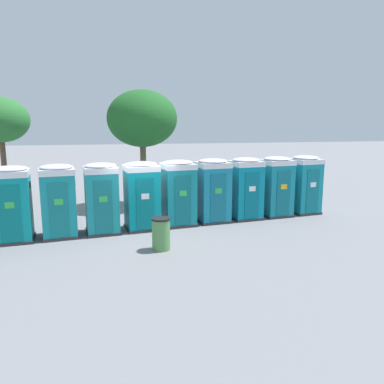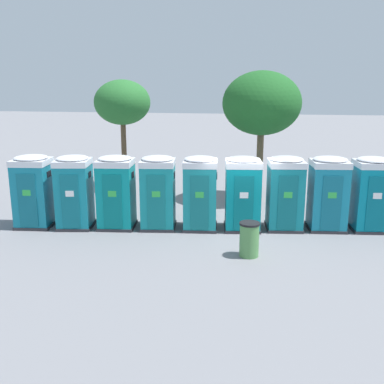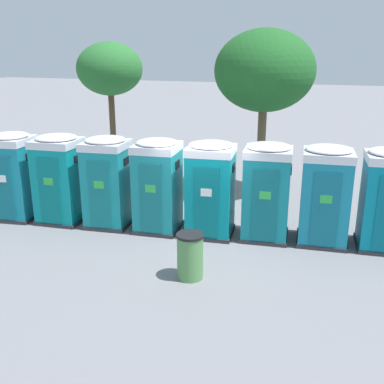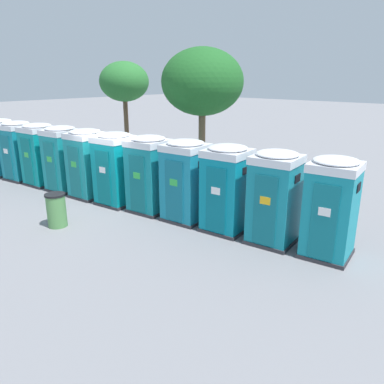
% 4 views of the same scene
% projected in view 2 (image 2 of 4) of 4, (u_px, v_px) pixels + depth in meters
% --- Properties ---
extents(ground_plane, '(120.00, 120.00, 0.00)m').
position_uv_depth(ground_plane, '(242.00, 229.00, 15.57)').
color(ground_plane, slate).
extents(portapotty_0, '(1.35, 1.33, 2.54)m').
position_uv_depth(portapotty_0, '(34.00, 191.00, 15.64)').
color(portapotty_0, '#2D2D33').
rests_on(portapotty_0, ground).
extents(portapotty_1, '(1.35, 1.37, 2.54)m').
position_uv_depth(portapotty_1, '(74.00, 192.00, 15.53)').
color(portapotty_1, '#2D2D33').
rests_on(portapotty_1, ground).
extents(portapotty_2, '(1.35, 1.32, 2.54)m').
position_uv_depth(portapotty_2, '(116.00, 192.00, 15.50)').
color(portapotty_2, '#2D2D33').
rests_on(portapotty_2, ground).
extents(portapotty_3, '(1.32, 1.34, 2.54)m').
position_uv_depth(portapotty_3, '(158.00, 192.00, 15.45)').
color(portapotty_3, '#2D2D33').
rests_on(portapotty_3, ground).
extents(portapotty_4, '(1.29, 1.32, 2.54)m').
position_uv_depth(portapotty_4, '(200.00, 193.00, 15.37)').
color(portapotty_4, '#2D2D33').
rests_on(portapotty_4, ground).
extents(portapotty_5, '(1.36, 1.34, 2.54)m').
position_uv_depth(portapotty_5, '(243.00, 193.00, 15.31)').
color(portapotty_5, '#2D2D33').
rests_on(portapotty_5, ground).
extents(portapotty_6, '(1.35, 1.34, 2.54)m').
position_uv_depth(portapotty_6, '(285.00, 193.00, 15.35)').
color(portapotty_6, '#2D2D33').
rests_on(portapotty_6, ground).
extents(portapotty_7, '(1.36, 1.33, 2.54)m').
position_uv_depth(portapotty_7, '(328.00, 193.00, 15.31)').
color(portapotty_7, '#2D2D33').
rests_on(portapotty_7, ground).
extents(portapotty_8, '(1.33, 1.33, 2.54)m').
position_uv_depth(portapotty_8, '(371.00, 194.00, 15.23)').
color(portapotty_8, '#2D2D33').
rests_on(portapotty_8, ground).
extents(street_tree_0, '(3.25, 3.25, 5.44)m').
position_uv_depth(street_tree_0, '(262.00, 104.00, 18.48)').
color(street_tree_0, brown).
rests_on(street_tree_0, ground).
extents(street_tree_1, '(2.58, 2.58, 5.10)m').
position_uv_depth(street_tree_1, '(122.00, 103.00, 20.65)').
color(street_tree_1, brown).
rests_on(street_tree_1, ground).
extents(trash_can, '(0.60, 0.60, 1.02)m').
position_uv_depth(trash_can, '(249.00, 239.00, 13.04)').
color(trash_can, '#518C4C').
rests_on(trash_can, ground).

